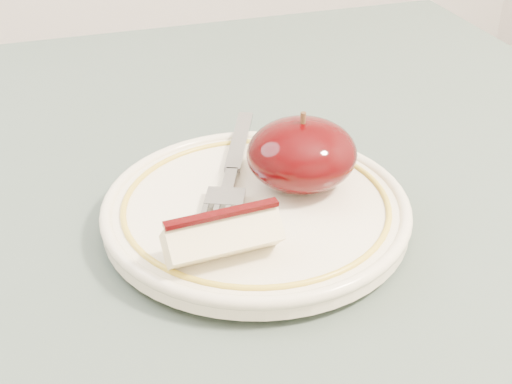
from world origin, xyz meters
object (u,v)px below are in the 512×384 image
object	(u,v)px
apple_half	(302,154)
fork	(232,171)
table	(182,345)
plate	(256,209)

from	to	relation	value
apple_half	fork	distance (m)	0.06
table	fork	size ratio (longest dim) A/B	5.15
table	plate	xyz separation A→B (m)	(0.06, 0.01, 0.10)
apple_half	fork	xyz separation A→B (m)	(-0.05, 0.02, -0.02)
table	fork	xyz separation A→B (m)	(0.06, 0.05, 0.11)
table	fork	bearing A→B (deg)	43.29
plate	apple_half	bearing A→B (deg)	22.29
plate	table	bearing A→B (deg)	-169.08
table	fork	distance (m)	0.13
table	apple_half	size ratio (longest dim) A/B	11.26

